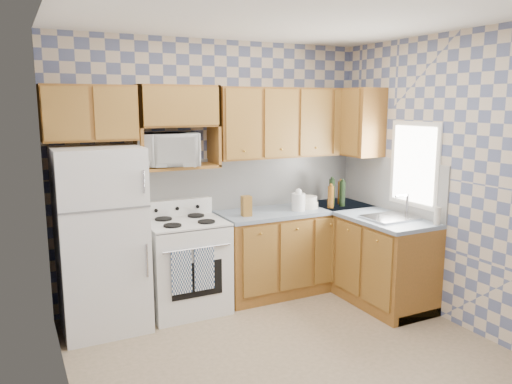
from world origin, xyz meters
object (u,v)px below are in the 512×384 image
refrigerator (101,239)px  microwave (168,150)px  electric_kettle (298,202)px  stove_body (186,267)px

refrigerator → microwave: 1.06m
microwave → electric_kettle: size_ratio=3.14×
refrigerator → microwave: microwave is taller
stove_body → electric_kettle: size_ratio=4.83×
electric_kettle → microwave: bearing=169.7°
stove_body → refrigerator: bearing=-178.2°
stove_body → microwave: bearing=122.7°
refrigerator → electric_kettle: refrigerator is taller
refrigerator → electric_kettle: 2.06m
electric_kettle → stove_body: bearing=175.8°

